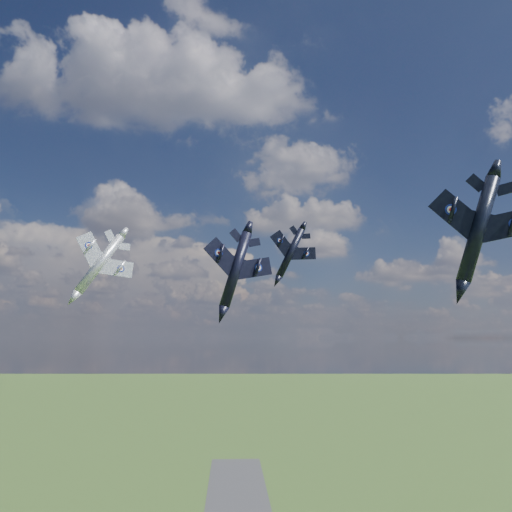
{
  "coord_description": "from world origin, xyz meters",
  "views": [
    {
      "loc": [
        -3.78,
        -60.87,
        70.8
      ],
      "look_at": [
        -0.03,
        13.09,
        83.01
      ],
      "focal_mm": 35.0,
      "sensor_mm": 36.0,
      "label": 1
    }
  ],
  "objects_px": {
    "jet_lead_navy": "(236,269)",
    "jet_left_silver": "(100,264)",
    "jet_right_navy": "(478,229)",
    "jet_high_navy": "(291,253)"
  },
  "relations": [
    {
      "from": "jet_right_navy",
      "to": "jet_left_silver",
      "type": "bearing_deg",
      "value": 163.54
    },
    {
      "from": "jet_lead_navy",
      "to": "jet_left_silver",
      "type": "distance_m",
      "value": 23.15
    },
    {
      "from": "jet_lead_navy",
      "to": "jet_high_navy",
      "type": "relative_size",
      "value": 1.08
    },
    {
      "from": "jet_right_navy",
      "to": "jet_left_silver",
      "type": "xyz_separation_m",
      "value": [
        -44.39,
        35.17,
        1.56
      ]
    },
    {
      "from": "jet_lead_navy",
      "to": "jet_left_silver",
      "type": "relative_size",
      "value": 1.03
    },
    {
      "from": "jet_lead_navy",
      "to": "jet_left_silver",
      "type": "xyz_separation_m",
      "value": [
        -21.74,
        7.75,
        1.78
      ]
    },
    {
      "from": "jet_right_navy",
      "to": "jet_high_navy",
      "type": "height_order",
      "value": "jet_high_navy"
    },
    {
      "from": "jet_right_navy",
      "to": "jet_high_navy",
      "type": "relative_size",
      "value": 0.96
    },
    {
      "from": "jet_lead_navy",
      "to": "jet_right_navy",
      "type": "height_order",
      "value": "jet_lead_navy"
    },
    {
      "from": "jet_right_navy",
      "to": "jet_high_navy",
      "type": "bearing_deg",
      "value": 123.96
    }
  ]
}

